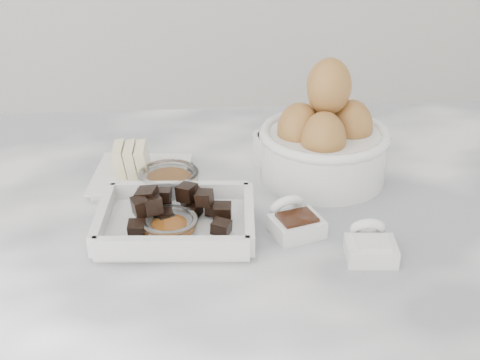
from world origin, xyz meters
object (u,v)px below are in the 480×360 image
egg_bowl (324,141)px  honey_bowl (169,183)px  vanilla_spoon (294,221)px  salt_spoon (370,245)px  chocolate_dish (176,217)px  butter_plate (140,170)px  zest_bowl (169,227)px  sugar_ramekin (276,146)px

egg_bowl → honey_bowl: (-0.23, -0.04, -0.04)m
egg_bowl → honey_bowl: size_ratio=2.21×
vanilla_spoon → salt_spoon: (0.08, -0.06, -0.00)m
chocolate_dish → salt_spoon: chocolate_dish is taller
butter_plate → salt_spoon: (0.29, -0.22, -0.00)m
honey_bowl → salt_spoon: salt_spoon is taller
butter_plate → zest_bowl: 0.17m
butter_plate → sugar_ramekin: bearing=15.5°
salt_spoon → chocolate_dish: bearing=162.7°
salt_spoon → sugar_ramekin: bearing=106.3°
sugar_ramekin → zest_bowl: (-0.16, -0.22, -0.01)m
honey_bowl → chocolate_dish: bearing=-84.2°
salt_spoon → egg_bowl: bearing=94.9°
honey_bowl → vanilla_spoon: bearing=-34.6°
zest_bowl → egg_bowl: bearing=34.6°
vanilla_spoon → salt_spoon: bearing=-36.8°
chocolate_dish → butter_plate: butter_plate is taller
honey_bowl → vanilla_spoon: vanilla_spoon is taller
butter_plate → egg_bowl: (0.27, -0.01, 0.04)m
sugar_ramekin → salt_spoon: size_ratio=0.94×
butter_plate → sugar_ramekin: size_ratio=2.10×
chocolate_dish → vanilla_spoon: size_ratio=2.36×
vanilla_spoon → salt_spoon: vanilla_spoon is taller
sugar_ramekin → egg_bowl: egg_bowl is taller
butter_plate → salt_spoon: size_ratio=1.97×
chocolate_dish → salt_spoon: 0.24m
egg_bowl → chocolate_dish: bearing=-147.6°
butter_plate → salt_spoon: butter_plate is taller
chocolate_dish → zest_bowl: chocolate_dish is taller
chocolate_dish → salt_spoon: size_ratio=2.73×
honey_bowl → salt_spoon: bearing=-35.4°
egg_bowl → vanilla_spoon: bearing=-113.8°
chocolate_dish → zest_bowl: 0.02m
chocolate_dish → honey_bowl: size_ratio=2.43×
zest_bowl → vanilla_spoon: vanilla_spoon is taller
sugar_ramekin → zest_bowl: size_ratio=0.98×
sugar_ramekin → egg_bowl: 0.10m
honey_bowl → egg_bowl: bearing=9.2°
egg_bowl → vanilla_spoon: egg_bowl is taller
honey_bowl → butter_plate: bearing=135.0°
butter_plate → zest_bowl: butter_plate is taller
chocolate_dish → vanilla_spoon: 0.15m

